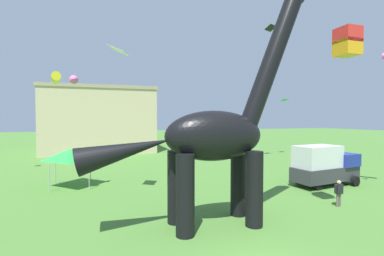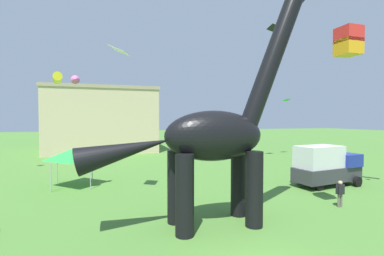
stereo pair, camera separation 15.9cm
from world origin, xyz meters
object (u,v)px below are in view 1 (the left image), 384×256
Objects in this scene: kite_apex at (347,42)px; kite_drifting at (271,28)px; person_far_spectator at (339,191)px; kite_near_high at (60,78)px; parked_box_truck at (324,165)px; kite_far_right at (119,51)px; dinosaur_sculpture at (213,136)px; kite_high_right at (284,100)px; festival_canopy_tent at (71,154)px.

kite_drifting is at bearing 66.74° from kite_apex.
kite_near_high reaches higher than person_far_spectator.
kite_far_right is (-15.77, 1.07, 8.08)m from parked_box_truck.
kite_near_high is (-7.95, 7.77, 3.60)m from dinosaur_sculpture.
kite_high_right is at bearing 32.10° from kite_far_right.
kite_high_right is 0.81× the size of kite_drifting.
parked_box_truck is 4.47× the size of kite_high_right.
kite_apex is (14.70, -9.41, 1.21)m from kite_near_high.
person_far_spectator is (8.31, 0.18, -3.51)m from dinosaur_sculpture.
kite_near_high is 17.49m from kite_apex.
festival_canopy_tent is at bearing 155.90° from parked_box_truck.
kite_far_right is at bearing -28.52° from kite_near_high.
person_far_spectator is 19.07m from festival_canopy_tent.
kite_high_right is at bearing 11.98° from dinosaur_sculpture.
dinosaur_sculpture reaches higher than kite_near_high.
kite_far_right is 1.26× the size of kite_apex.
kite_high_right is at bearing 20.63° from festival_canopy_tent.
kite_near_high is 31.03m from kite_high_right.
parked_box_truck is 11.01m from kite_apex.
person_far_spectator is 0.76× the size of kite_near_high.
person_far_spectator is at bearing -25.05° from kite_near_high.
kite_drifting is (22.47, 8.67, 8.47)m from kite_near_high.
dinosaur_sculpture is 7.71× the size of person_far_spectator.
kite_drifting reaches higher than person_far_spectator.
kite_apex is 0.89× the size of kite_drifting.
festival_canopy_tent is at bearing 139.65° from kite_apex.
person_far_spectator is at bearing -33.03° from dinosaur_sculpture.
person_far_spectator is 19.30m from kite_near_high.
kite_high_right is (11.81, 20.82, 7.13)m from person_far_spectator.
person_far_spectator is (-3.26, -4.49, -0.67)m from parked_box_truck.
kite_far_right is 1.12× the size of kite_drifting.
kite_apex is at bearing -95.20° from person_far_spectator.
dinosaur_sculpture reaches higher than kite_far_right.
kite_near_high is at bearing 163.94° from parked_box_truck.
kite_apex is 20.97m from kite_drifting.
festival_canopy_tent is 20.00m from kite_apex.
parked_box_truck is 19.53m from kite_high_right.
parked_box_truck is at bearing -3.87° from kite_far_right.
dinosaur_sculpture is at bearing -131.45° from kite_drifting.
kite_apex reaches higher than kite_far_right.
person_far_spectator is 16.25m from kite_far_right.
kite_apex is at bearing -113.26° from kite_drifting.
festival_canopy_tent reaches higher than person_far_spectator.
dinosaur_sculpture is 3.93× the size of festival_canopy_tent.
parked_box_truck is at bearing -12.25° from dinosaur_sculpture.
kite_apex is at bearing -47.85° from dinosaur_sculpture.
kite_near_high is 1.62× the size of kite_high_right.
kite_high_right is 26.31m from kite_apex.
kite_far_right is (-12.51, 5.56, 8.76)m from person_far_spectator.
person_far_spectator is at bearing -33.12° from festival_canopy_tent.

